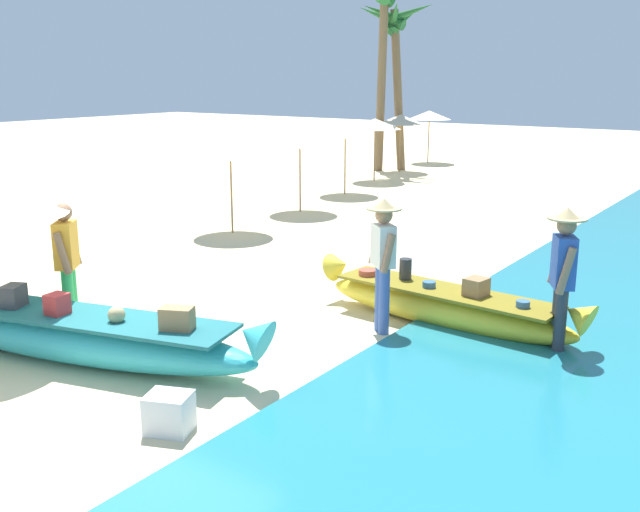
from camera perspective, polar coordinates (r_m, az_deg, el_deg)
name	(u,v)px	position (r m, az deg, el deg)	size (l,w,h in m)	color
ground_plane	(146,346)	(9.28, -13.41, -6.84)	(80.00, 80.00, 0.00)	beige
boat_cyan_foreground	(80,335)	(8.91, -18.19, -5.89)	(4.83, 1.86, 0.87)	#33B2BC
boat_yellow_midground	(444,305)	(9.76, 9.65, -3.82)	(3.94, 1.00, 0.79)	yellow
person_vendor_hatted	(383,256)	(9.24, 4.93, 0.01)	(0.54, 0.50, 1.75)	#3D5BA8
person_tourist_customer	(67,263)	(9.53, -19.09, -0.52)	(0.49, 0.55, 1.72)	green
person_vendor_assistant	(563,272)	(8.85, 18.40, -1.18)	(0.46, 0.58, 1.78)	#333842
parasol_row_0	(230,149)	(15.16, -7.02, 8.28)	(1.60, 1.60, 1.91)	#8E6B47
parasol_row_1	(300,139)	(17.48, -1.59, 9.14)	(1.60, 1.60, 1.91)	#8E6B47
parasol_row_2	(345,130)	(20.13, 1.99, 9.78)	(1.60, 1.60, 1.91)	#8E6B47
parasol_row_3	(375,124)	(22.72, 4.31, 10.24)	(1.60, 1.60, 1.91)	#8E6B47
parasol_row_4	(401,119)	(24.95, 6.30, 10.54)	(1.60, 1.60, 1.91)	#8E6B47
parasol_row_5	(429,115)	(27.70, 8.53, 10.81)	(1.60, 1.60, 1.91)	#8E6B47
palm_tree_tall_inland	(384,13)	(25.15, 5.00, 18.36)	(3.08, 2.31, 6.39)	brown
palm_tree_leaning_seaward	(395,35)	(25.60, 5.89, 16.75)	(2.86, 2.14, 5.61)	brown
cooler_box	(169,413)	(7.08, -11.69, -11.90)	(0.41, 0.34, 0.37)	silver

